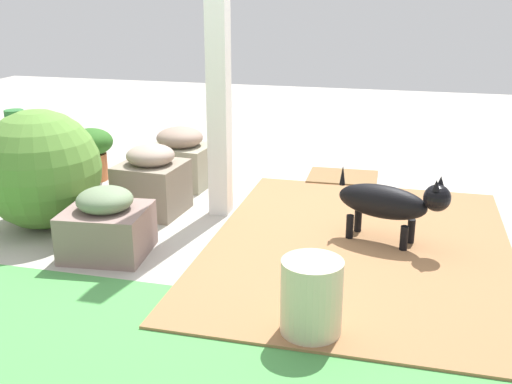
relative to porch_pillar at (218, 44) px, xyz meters
The scene contains 12 objects.
ground_plane 1.19m from the porch_pillar, 147.56° to the left, with size 12.00×12.00×0.00m, color #B0AAA0.
brick_path 1.57m from the porch_pillar, 158.84° to the left, with size 1.80×2.40×0.02m, color #986A43.
porch_pillar is the anchor object (origin of this frame).
stone_planter_nearest 1.17m from the porch_pillar, 46.06° to the right, with size 0.50×0.42×0.48m.
stone_planter_near 1.05m from the porch_pillar, 13.77° to the left, with size 0.46×0.45×0.49m.
stone_planter_mid 1.36m from the porch_pillar, 62.80° to the left, with size 0.51×0.48×0.41m.
round_shrub 1.41m from the porch_pillar, 26.86° to the left, with size 0.78×0.78×0.78m, color #568736.
terracotta_pot_tall 1.92m from the porch_pillar, ahead, with size 0.26×0.26×0.63m.
terracotta_pot_broad 1.62m from the porch_pillar, 20.81° to the right, with size 0.36×0.36×0.43m.
dog 1.49m from the porch_pillar, 165.93° to the left, with size 0.69×0.35×0.48m.
ceramic_urn 1.94m from the porch_pillar, 121.55° to the left, with size 0.28×0.28×0.37m, color #C5B897.
doormat 1.69m from the porch_pillar, 126.65° to the right, with size 0.56×0.43×0.03m, color olive.
Camera 1 is at (-1.01, 3.70, 1.50)m, focal length 42.63 mm.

